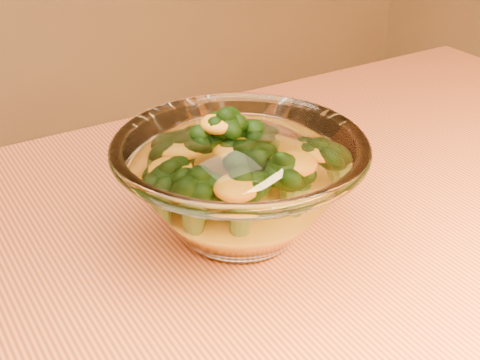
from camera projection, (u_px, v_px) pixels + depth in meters
name	position (u px, v px, depth m)	size (l,w,h in m)	color
glass_bowl	(240.00, 185.00, 0.59)	(0.22, 0.22, 0.10)	white
cheese_sauce	(240.00, 205.00, 0.60)	(0.12, 0.12, 0.03)	#F5A314
broccoli_heap	(232.00, 169.00, 0.58)	(0.16, 0.14, 0.08)	black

